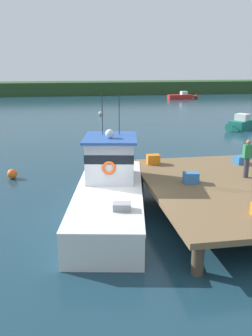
{
  "coord_description": "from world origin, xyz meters",
  "views": [
    {
      "loc": [
        -1.35,
        -12.86,
        5.85
      ],
      "look_at": [
        1.2,
        2.37,
        1.4
      ],
      "focal_mm": 38.71,
      "sensor_mm": 36.0,
      "label": 1
    }
  ],
  "objects_px": {
    "moored_boat_mid_harbor": "(182,96)",
    "mooring_buoy_channel_marker": "(12,174)",
    "crate_single_by_cleat": "(240,160)",
    "moored_boat_near_channel": "(244,123)",
    "main_fishing_boat": "(110,188)",
    "mooring_buoy_inshore": "(100,113)",
    "crate_stack_mid_dock": "(191,178)",
    "deckhand_further_back": "(247,158)",
    "crate_single_far": "(153,159)"
  },
  "relations": [
    {
      "from": "deckhand_further_back",
      "to": "mooring_buoy_inshore",
      "type": "xyz_separation_m",
      "value": [
        -3.38,
        29.08,
        -1.84
      ]
    },
    {
      "from": "moored_boat_mid_harbor",
      "to": "crate_single_far",
      "type": "bearing_deg",
      "value": -109.64
    },
    {
      "from": "main_fishing_boat",
      "to": "crate_stack_mid_dock",
      "type": "xyz_separation_m",
      "value": [
        3.25,
        -0.43,
        0.41
      ]
    },
    {
      "from": "crate_single_by_cleat",
      "to": "crate_single_far",
      "type": "bearing_deg",
      "value": 171.35
    },
    {
      "from": "crate_single_by_cleat",
      "to": "mooring_buoy_channel_marker",
      "type": "distance_m",
      "value": 11.68
    },
    {
      "from": "crate_single_by_cleat",
      "to": "moored_boat_mid_harbor",
      "type": "distance_m",
      "value": 46.59
    },
    {
      "from": "mooring_buoy_channel_marker",
      "to": "main_fishing_boat",
      "type": "bearing_deg",
      "value": -48.88
    },
    {
      "from": "moored_boat_near_channel",
      "to": "crate_stack_mid_dock",
      "type": "bearing_deg",
      "value": -122.52
    },
    {
      "from": "main_fishing_boat",
      "to": "mooring_buoy_inshore",
      "type": "relative_size",
      "value": 22.34
    },
    {
      "from": "main_fishing_boat",
      "to": "mooring_buoy_inshore",
      "type": "height_order",
      "value": "main_fishing_boat"
    },
    {
      "from": "crate_stack_mid_dock",
      "to": "moored_boat_mid_harbor",
      "type": "distance_m",
      "value": 49.84
    },
    {
      "from": "crate_single_by_cleat",
      "to": "moored_boat_near_channel",
      "type": "xyz_separation_m",
      "value": [
        8.32,
        15.87,
        -0.91
      ]
    },
    {
      "from": "deckhand_further_back",
      "to": "crate_single_far",
      "type": "bearing_deg",
      "value": 140.89
    },
    {
      "from": "crate_stack_mid_dock",
      "to": "crate_single_by_cleat",
      "type": "bearing_deg",
      "value": 35.92
    },
    {
      "from": "mooring_buoy_channel_marker",
      "to": "mooring_buoy_inshore",
      "type": "bearing_deg",
      "value": 73.57
    },
    {
      "from": "crate_single_by_cleat",
      "to": "moored_boat_mid_harbor",
      "type": "bearing_deg",
      "value": 75.46
    },
    {
      "from": "main_fishing_boat",
      "to": "moored_boat_mid_harbor",
      "type": "xyz_separation_m",
      "value": [
        18.29,
        47.07,
        -0.55
      ]
    },
    {
      "from": "main_fishing_boat",
      "to": "mooring_buoy_channel_marker",
      "type": "relative_size",
      "value": 19.19
    },
    {
      "from": "crate_stack_mid_dock",
      "to": "crate_single_far",
      "type": "bearing_deg",
      "value": 105.13
    },
    {
      "from": "moored_boat_near_channel",
      "to": "mooring_buoy_inshore",
      "type": "distance_m",
      "value": 16.71
    },
    {
      "from": "crate_single_by_cleat",
      "to": "moored_boat_mid_harbor",
      "type": "xyz_separation_m",
      "value": [
        11.7,
        45.08,
        -0.93
      ]
    },
    {
      "from": "crate_single_far",
      "to": "mooring_buoy_inshore",
      "type": "distance_m",
      "value": 26.36
    },
    {
      "from": "moored_boat_mid_harbor",
      "to": "mooring_buoy_channel_marker",
      "type": "bearing_deg",
      "value": -118.65
    },
    {
      "from": "moored_boat_mid_harbor",
      "to": "mooring_buoy_inshore",
      "type": "height_order",
      "value": "moored_boat_mid_harbor"
    },
    {
      "from": "crate_single_by_cleat",
      "to": "crate_stack_mid_dock",
      "type": "relative_size",
      "value": 1.0
    },
    {
      "from": "crate_single_far",
      "to": "deckhand_further_back",
      "type": "xyz_separation_m",
      "value": [
        3.37,
        -2.74,
        0.63
      ]
    },
    {
      "from": "crate_single_by_cleat",
      "to": "deckhand_further_back",
      "type": "height_order",
      "value": "deckhand_further_back"
    },
    {
      "from": "crate_single_far",
      "to": "mooring_buoy_channel_marker",
      "type": "relative_size",
      "value": 1.16
    },
    {
      "from": "deckhand_further_back",
      "to": "mooring_buoy_inshore",
      "type": "bearing_deg",
      "value": 96.62
    },
    {
      "from": "crate_single_far",
      "to": "mooring_buoy_channel_marker",
      "type": "xyz_separation_m",
      "value": [
        -7.0,
        2.61,
        -1.17
      ]
    },
    {
      "from": "crate_stack_mid_dock",
      "to": "mooring_buoy_inshore",
      "type": "relative_size",
      "value": 1.34
    },
    {
      "from": "moored_boat_near_channel",
      "to": "mooring_buoy_channel_marker",
      "type": "distance_m",
      "value": 23.22
    },
    {
      "from": "moored_boat_near_channel",
      "to": "crate_single_by_cleat",
      "type": "bearing_deg",
      "value": -117.66
    },
    {
      "from": "moored_boat_mid_harbor",
      "to": "mooring_buoy_channel_marker",
      "type": "xyz_separation_m",
      "value": [
        -22.86,
        -41.84,
        -0.19
      ]
    },
    {
      "from": "main_fishing_boat",
      "to": "crate_single_by_cleat",
      "type": "bearing_deg",
      "value": 16.78
    },
    {
      "from": "mooring_buoy_inshore",
      "to": "mooring_buoy_channel_marker",
      "type": "bearing_deg",
      "value": -106.43
    },
    {
      "from": "crate_single_far",
      "to": "moored_boat_near_channel",
      "type": "distance_m",
      "value": 19.72
    },
    {
      "from": "mooring_buoy_inshore",
      "to": "moored_boat_near_channel",
      "type": "bearing_deg",
      "value": -41.63
    },
    {
      "from": "moored_boat_near_channel",
      "to": "deckhand_further_back",
      "type": "bearing_deg",
      "value": -116.89
    },
    {
      "from": "crate_stack_mid_dock",
      "to": "moored_boat_mid_harbor",
      "type": "height_order",
      "value": "crate_stack_mid_dock"
    },
    {
      "from": "crate_single_by_cleat",
      "to": "mooring_buoy_channel_marker",
      "type": "height_order",
      "value": "crate_single_by_cleat"
    },
    {
      "from": "crate_single_far",
      "to": "crate_single_by_cleat",
      "type": "height_order",
      "value": "crate_single_far"
    },
    {
      "from": "deckhand_further_back",
      "to": "mooring_buoy_channel_marker",
      "type": "distance_m",
      "value": 11.81
    },
    {
      "from": "crate_single_by_cleat",
      "to": "moored_boat_near_channel",
      "type": "relative_size",
      "value": 0.12
    },
    {
      "from": "moored_boat_near_channel",
      "to": "moored_boat_mid_harbor",
      "type": "height_order",
      "value": "moored_boat_near_channel"
    },
    {
      "from": "deckhand_further_back",
      "to": "mooring_buoy_channel_marker",
      "type": "height_order",
      "value": "deckhand_further_back"
    },
    {
      "from": "deckhand_further_back",
      "to": "mooring_buoy_inshore",
      "type": "height_order",
      "value": "deckhand_further_back"
    },
    {
      "from": "deckhand_further_back",
      "to": "crate_stack_mid_dock",
      "type": "bearing_deg",
      "value": -172.98
    },
    {
      "from": "crate_single_far",
      "to": "crate_single_by_cleat",
      "type": "relative_size",
      "value": 1.0
    },
    {
      "from": "deckhand_further_back",
      "to": "moored_boat_near_channel",
      "type": "distance_m",
      "value": 20.22
    }
  ]
}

